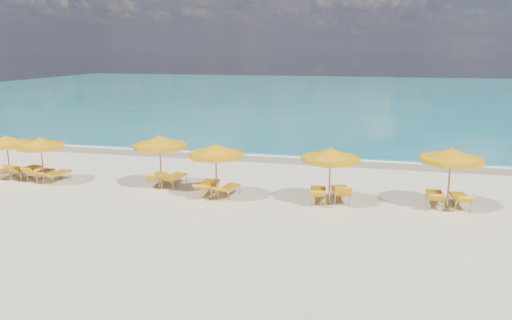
# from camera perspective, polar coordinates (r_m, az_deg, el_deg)

# --- Properties ---
(ground_plane) EXTENTS (120.00, 120.00, 0.00)m
(ground_plane) POSITION_cam_1_polar(r_m,az_deg,el_deg) (20.65, -0.97, -4.14)
(ground_plane) COLOR beige
(ocean) EXTENTS (120.00, 80.00, 0.30)m
(ocean) POSITION_cam_1_polar(r_m,az_deg,el_deg) (67.58, 9.31, 7.45)
(ocean) COLOR #157079
(ocean) RESTS_ON ground
(wet_sand_band) EXTENTS (120.00, 2.60, 0.01)m
(wet_sand_band) POSITION_cam_1_polar(r_m,az_deg,el_deg) (27.64, 2.85, 0.19)
(wet_sand_band) COLOR tan
(wet_sand_band) RESTS_ON ground
(foam_line) EXTENTS (120.00, 1.20, 0.03)m
(foam_line) POSITION_cam_1_polar(r_m,az_deg,el_deg) (28.41, 3.15, 0.53)
(foam_line) COLOR white
(foam_line) RESTS_ON ground
(whitecap_near) EXTENTS (14.00, 0.36, 0.05)m
(whitecap_near) POSITION_cam_1_polar(r_m,az_deg,el_deg) (38.22, -3.34, 3.67)
(whitecap_near) COLOR white
(whitecap_near) RESTS_ON ground
(whitecap_far) EXTENTS (18.00, 0.30, 0.05)m
(whitecap_far) POSITION_cam_1_polar(r_m,az_deg,el_deg) (43.65, 17.41, 4.24)
(whitecap_far) COLOR white
(whitecap_far) RESTS_ON ground
(umbrella_1) EXTENTS (2.21, 2.21, 2.11)m
(umbrella_1) POSITION_cam_1_polar(r_m,az_deg,el_deg) (25.56, -26.64, 1.92)
(umbrella_1) COLOR tan
(umbrella_1) RESTS_ON ground
(umbrella_2) EXTENTS (2.43, 2.43, 2.13)m
(umbrella_2) POSITION_cam_1_polar(r_m,az_deg,el_deg) (24.24, -23.39, 1.75)
(umbrella_2) COLOR tan
(umbrella_2) RESTS_ON ground
(umbrella_3) EXTENTS (2.93, 2.93, 2.36)m
(umbrella_3) POSITION_cam_1_polar(r_m,az_deg,el_deg) (21.75, -10.96, 1.95)
(umbrella_3) COLOR tan
(umbrella_3) RESTS_ON ground
(umbrella_4) EXTENTS (2.66, 2.66, 2.28)m
(umbrella_4) POSITION_cam_1_polar(r_m,az_deg,el_deg) (20.01, -4.62, 1.00)
(umbrella_4) COLOR tan
(umbrella_4) RESTS_ON ground
(umbrella_5) EXTENTS (2.40, 2.40, 2.29)m
(umbrella_5) POSITION_cam_1_polar(r_m,az_deg,el_deg) (19.31, 8.51, 0.53)
(umbrella_5) COLOR tan
(umbrella_5) RESTS_ON ground
(umbrella_6) EXTENTS (3.03, 3.03, 2.39)m
(umbrella_6) POSITION_cam_1_polar(r_m,az_deg,el_deg) (19.99, 21.41, 0.43)
(umbrella_6) COLOR tan
(umbrella_6) RESTS_ON ground
(lounger_1_left) EXTENTS (0.62, 1.65, 0.70)m
(lounger_1_left) POSITION_cam_1_polar(r_m,az_deg,el_deg) (26.41, -26.56, -1.31)
(lounger_1_left) COLOR #A5A8AD
(lounger_1_left) RESTS_ON ground
(lounger_1_right) EXTENTS (0.91, 1.96, 0.86)m
(lounger_1_right) POSITION_cam_1_polar(r_m,az_deg,el_deg) (25.89, -24.78, -1.31)
(lounger_1_right) COLOR #A5A8AD
(lounger_1_right) RESTS_ON ground
(lounger_2_left) EXTENTS (0.70, 1.70, 0.82)m
(lounger_2_left) POSITION_cam_1_polar(r_m,az_deg,el_deg) (25.14, -23.39, -1.63)
(lounger_2_left) COLOR #A5A8AD
(lounger_2_left) RESTS_ON ground
(lounger_2_right) EXTENTS (0.85, 1.83, 0.68)m
(lounger_2_right) POSITION_cam_1_polar(r_m,az_deg,el_deg) (24.63, -21.81, -1.79)
(lounger_2_right) COLOR #A5A8AD
(lounger_2_right) RESTS_ON ground
(lounger_3_left) EXTENTS (0.75, 1.65, 0.73)m
(lounger_3_left) POSITION_cam_1_polar(r_m,az_deg,el_deg) (22.65, -11.26, -2.34)
(lounger_3_left) COLOR #A5A8AD
(lounger_3_left) RESTS_ON ground
(lounger_3_right) EXTENTS (0.83, 1.88, 0.90)m
(lounger_3_right) POSITION_cam_1_polar(r_m,az_deg,el_deg) (22.41, -9.38, -2.34)
(lounger_3_right) COLOR #A5A8AD
(lounger_3_right) RESTS_ON ground
(lounger_4_left) EXTENTS (0.84, 2.14, 0.77)m
(lounger_4_left) POSITION_cam_1_polar(r_m,az_deg,el_deg) (20.93, -5.49, -3.27)
(lounger_4_left) COLOR #A5A8AD
(lounger_4_left) RESTS_ON ground
(lounger_4_right) EXTENTS (0.78, 1.75, 0.60)m
(lounger_4_right) POSITION_cam_1_polar(r_m,az_deg,el_deg) (20.67, -3.17, -3.57)
(lounger_4_right) COLOR #A5A8AD
(lounger_4_right) RESTS_ON ground
(lounger_5_left) EXTENTS (0.83, 2.00, 0.78)m
(lounger_5_left) POSITION_cam_1_polar(r_m,az_deg,el_deg) (20.04, 7.08, -4.07)
(lounger_5_left) COLOR #A5A8AD
(lounger_5_left) RESTS_ON ground
(lounger_5_right) EXTENTS (0.98, 1.99, 0.89)m
(lounger_5_right) POSITION_cam_1_polar(r_m,az_deg,el_deg) (20.26, 9.63, -3.95)
(lounger_5_right) COLOR #A5A8AD
(lounger_5_right) RESTS_ON ground
(lounger_6_left) EXTENTS (0.68, 1.91, 0.78)m
(lounger_6_left) POSITION_cam_1_polar(r_m,az_deg,el_deg) (20.60, 19.73, -4.28)
(lounger_6_left) COLOR #A5A8AD
(lounger_6_left) RESTS_ON ground
(lounger_6_right) EXTENTS (0.69, 1.80, 0.72)m
(lounger_6_right) POSITION_cam_1_polar(r_m,az_deg,el_deg) (20.78, 22.25, -4.39)
(lounger_6_right) COLOR #A5A8AD
(lounger_6_right) RESTS_ON ground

